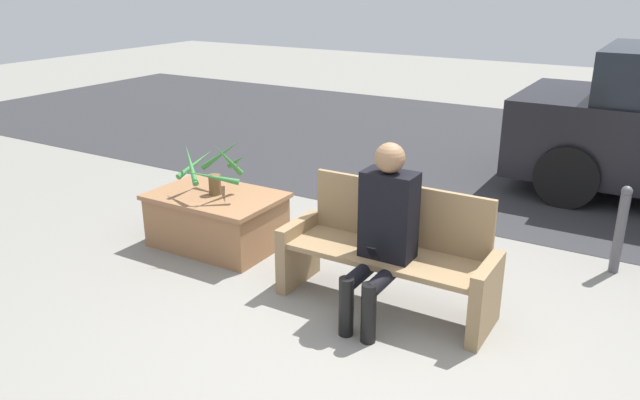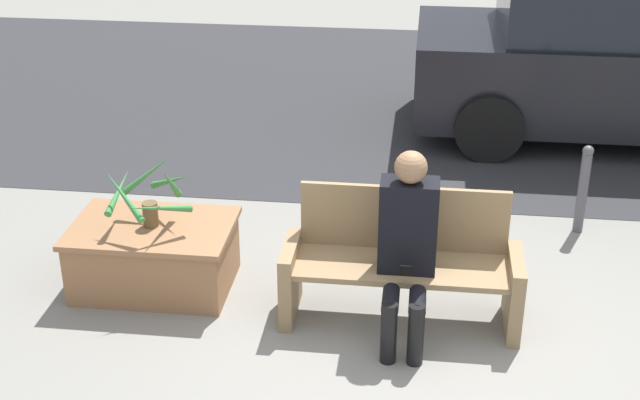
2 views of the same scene
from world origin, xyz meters
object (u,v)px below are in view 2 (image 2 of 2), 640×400
object	(u,v)px
potted_plant	(149,194)
planter_box	(154,253)
parked_car	(606,59)
bollard_post	(583,187)
bench	(402,264)
person_seated	(407,240)

from	to	relation	value
potted_plant	planter_box	bearing A→B (deg)	-120.09
planter_box	parked_car	distance (m)	5.16
parked_car	bollard_post	bearing A→B (deg)	-102.19
parked_car	bench	bearing A→B (deg)	-116.79
planter_box	bollard_post	distance (m)	3.42
bench	bollard_post	world-z (taller)	bench
person_seated	planter_box	size ratio (longest dim) A/B	1.11
planter_box	parked_car	size ratio (longest dim) A/B	0.30
person_seated	planter_box	bearing A→B (deg)	168.62
bollard_post	person_seated	bearing A→B (deg)	-130.06
bench	potted_plant	xyz separation A→B (m)	(-1.78, 0.18, 0.33)
planter_box	bench	bearing A→B (deg)	-5.83
person_seated	bollard_post	world-z (taller)	person_seated
potted_plant	person_seated	bearing A→B (deg)	-11.47
planter_box	bollard_post	world-z (taller)	bollard_post
planter_box	parked_car	bearing A→B (deg)	44.18
planter_box	potted_plant	bearing A→B (deg)	59.91
bollard_post	bench	bearing A→B (deg)	-134.15
bench	parked_car	size ratio (longest dim) A/B	0.41
potted_plant	parked_car	bearing A→B (deg)	44.18
parked_car	bollard_post	xyz separation A→B (m)	(-0.50, -2.32, -0.40)
person_seated	bench	bearing A→B (deg)	100.05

